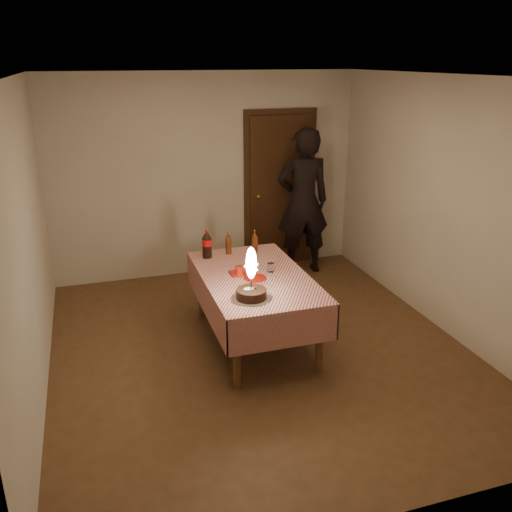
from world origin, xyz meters
name	(u,v)px	position (x,y,z in m)	size (l,w,h in m)	color
ground	(260,349)	(0.00, 0.00, 0.00)	(4.00, 4.50, 0.01)	brown
room_shell	(261,185)	(0.03, 0.08, 1.65)	(4.04, 4.54, 2.62)	beige
dining_table	(254,284)	(0.00, 0.18, 0.63)	(1.02, 1.72, 0.73)	brown
birthday_cake	(251,286)	(-0.19, -0.34, 0.85)	(0.34, 0.34, 0.48)	white
red_plate	(255,278)	(-0.02, 0.10, 0.73)	(0.22, 0.22, 0.01)	red
red_cup	(240,271)	(-0.14, 0.20, 0.78)	(0.08, 0.08, 0.10)	#A9210B
clear_cup	(271,267)	(0.18, 0.22, 0.78)	(0.07, 0.07, 0.09)	silver
napkin_stack	(238,273)	(-0.15, 0.25, 0.74)	(0.15, 0.15, 0.02)	#AC1317
cola_bottle	(207,244)	(-0.33, 0.81, 0.88)	(0.10, 0.10, 0.32)	black
amber_bottle_left	(228,243)	(-0.08, 0.86, 0.85)	(0.06, 0.06, 0.25)	#54240E
amber_bottle_right	(255,242)	(0.21, 0.82, 0.85)	(0.06, 0.06, 0.25)	#54240E
photographer	(303,202)	(1.19, 1.85, 0.97)	(0.74, 0.52, 1.93)	black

